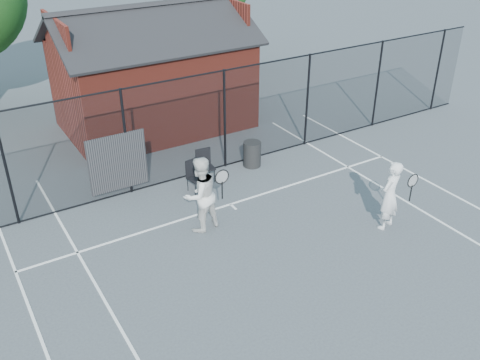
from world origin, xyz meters
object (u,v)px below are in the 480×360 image
chair_left (206,166)px  waste_bin (252,154)px  chair_right (196,177)px  player_front (390,195)px  player_back (200,194)px  clubhouse (153,81)px

chair_left → waste_bin: chair_left is taller
chair_left → chair_right: chair_left is taller
chair_left → waste_bin: (1.63, 0.12, -0.08)m
player_front → chair_right: size_ratio=2.00×
waste_bin → player_back: bearing=-142.6°
chair_left → chair_right: size_ratio=1.03×
chair_left → chair_right: bearing=-136.9°
clubhouse → chair_left: bearing=-95.5°
chair_left → waste_bin: 1.64m
player_back → chair_left: (1.24, 2.08, -0.50)m
player_front → waste_bin: player_front is taller
player_back → waste_bin: bearing=37.4°
player_back → waste_bin: size_ratio=2.49×
player_front → chair_left: bearing=121.5°
clubhouse → waste_bin: 4.72m
player_front → chair_left: 5.17m
clubhouse → waste_bin: (1.20, -4.40, -1.22)m
player_front → chair_right: 5.15m
chair_left → waste_bin: bearing=9.9°
clubhouse → chair_left: (-0.43, -4.52, -1.14)m
player_front → chair_right: player_front is taller
clubhouse → waste_bin: bearing=-74.7°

